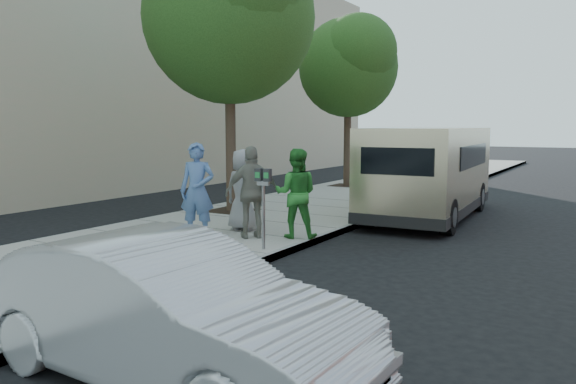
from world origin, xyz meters
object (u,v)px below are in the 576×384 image
Objects in this scene: person_green_shirt at (296,193)px; person_striped_polo at (252,192)px; sedan at (165,310)px; tree_near at (231,11)px; tree_far at (349,63)px; parking_meter at (263,191)px; van at (430,171)px; person_gray_shirt at (243,190)px; person_officer at (197,191)px.

person_green_shirt is 0.92m from person_striped_polo.
tree_near is at bearing 34.51° from sedan.
tree_far is (-0.00, 7.60, -0.66)m from tree_near.
parking_meter is at bearing 24.69° from sedan.
van is at bearing 5.42° from sedan.
person_gray_shirt reaches higher than parking_meter.
sedan is (0.69, -11.03, -0.58)m from van.
person_striped_polo is (0.96, 0.63, -0.04)m from person_officer.
tree_far is 12.27m from parking_meter.
person_officer is at bearing -64.64° from tree_near.
person_gray_shirt is at bearing -78.90° from tree_far.
parking_meter is 1.31m from person_green_shirt.
person_striped_polo is at bearing 9.54° from person_green_shirt.
tree_near is 5.82m from person_officer.
sedan is (2.06, -4.89, -0.56)m from parking_meter.
sedan is 2.36× the size of person_gray_shirt.
van reaches higher than person_striped_polo.
tree_far is 17.51m from sedan.
person_gray_shirt is at bearing -86.93° from person_striped_polo.
tree_near is 6.87m from van.
tree_far reaches higher than person_gray_shirt.
parking_meter is 0.77× the size of person_officer.
van is 6.74m from person_officer.
tree_far is at bearing -94.97° from person_green_shirt.
person_gray_shirt is at bearing -28.50° from person_green_shirt.
person_striped_polo reaches higher than person_gray_shirt.
person_green_shirt reaches higher than sedan.
van is 3.32× the size of person_officer.
tree_near is 3.89× the size of person_striped_polo.
van reaches higher than person_green_shirt.
tree_far is at bearing 102.32° from parking_meter.
person_green_shirt is (1.73, 1.13, -0.06)m from person_officer.
tree_far is 10.69m from person_gray_shirt.
tree_far reaches higher than sedan.
person_gray_shirt is 0.95× the size of person_striped_polo.
parking_meter is (3.39, -11.22, -3.61)m from tree_far.
van is 5.52m from person_gray_shirt.
person_officer is at bearing -11.32° from person_striped_polo.
parking_meter is 0.80× the size of person_striped_polo.
person_striped_polo is at bearing 130.48° from parking_meter.
van reaches higher than person_gray_shirt.
tree_near reaches higher than tree_far.
person_striped_polo is (-2.85, 5.68, 0.40)m from sedan.
tree_far is at bearing 77.31° from person_officer.
parking_meter is at bearing 90.66° from person_striped_polo.
tree_near is 11.20m from sedan.
van is at bearing -124.33° from person_gray_shirt.
person_striped_polo is (0.68, -0.62, 0.05)m from person_gray_shirt.
parking_meter is 2.05m from person_gray_shirt.
van is 5.05m from person_green_shirt.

